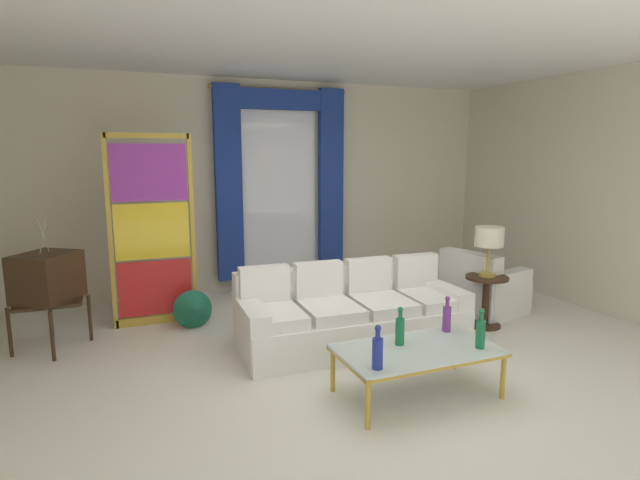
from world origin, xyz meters
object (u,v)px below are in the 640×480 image
armchair_white (482,290)px  round_side_table (486,297)px  bottle_amber_squat (400,329)px  peacock_figurine (194,311)px  couch_white_long (350,315)px  coffee_table (417,352)px  bottle_blue_decanter (481,332)px  bottle_crystal_tall (378,351)px  vintage_tv (47,279)px  table_lamp_brass (489,239)px  bottle_ruby_flask (447,317)px  stained_glass_divider (153,235)px

armchair_white → round_side_table: size_ratio=1.65×
bottle_amber_squat → peacock_figurine: (-1.37, 2.19, -0.32)m
couch_white_long → coffee_table: 1.27m
bottle_blue_decanter → armchair_white: bearing=50.0°
bottle_blue_decanter → peacock_figurine: size_ratio=0.56×
bottle_crystal_tall → peacock_figurine: 2.74m
vintage_tv → table_lamp_brass: 4.71m
bottle_amber_squat → armchair_white: size_ratio=0.33×
bottle_ruby_flask → stained_glass_divider: 3.39m
peacock_figurine → stained_glass_divider: bearing=135.7°
couch_white_long → armchair_white: (1.97, 0.32, -0.02)m
bottle_crystal_tall → stained_glass_divider: 3.25m
couch_white_long → bottle_blue_decanter: size_ratio=7.10×
round_side_table → table_lamp_brass: size_ratio=1.04×
armchair_white → table_lamp_brass: size_ratio=1.72×
bottle_ruby_flask → armchair_white: armchair_white is taller
round_side_table → table_lamp_brass: bearing=0.0°
armchair_white → stained_glass_divider: (-3.81, 1.09, 0.77)m
coffee_table → stained_glass_divider: 3.32m
coffee_table → table_lamp_brass: bearing=34.7°
coffee_table → bottle_crystal_tall: (-0.50, -0.23, 0.17)m
bottle_blue_decanter → stained_glass_divider: 3.72m
vintage_tv → table_lamp_brass: bearing=-13.9°
vintage_tv → peacock_figurine: (1.44, 0.03, -0.51)m
coffee_table → bottle_amber_squat: (-0.10, 0.12, 0.16)m
armchair_white → bottle_blue_decanter: bearing=-130.0°
bottle_amber_squat → peacock_figurine: bottle_amber_squat is taller
bottle_ruby_flask → round_side_table: size_ratio=0.55×
coffee_table → bottle_crystal_tall: bottle_crystal_tall is taller
stained_glass_divider → round_side_table: bearing=-23.6°
stained_glass_divider → peacock_figurine: size_ratio=3.67×
coffee_table → armchair_white: bearing=38.9°
coffee_table → vintage_tv: bearing=141.9°
bottle_ruby_flask → round_side_table: bearing=37.0°
coffee_table → round_side_table: (1.66, 1.15, -0.02)m
coffee_table → round_side_table: bearing=34.7°
couch_white_long → peacock_figurine: 1.79m
couch_white_long → bottle_amber_squat: (-0.09, -1.15, 0.24)m
bottle_crystal_tall → peacock_figurine: bottle_crystal_tall is taller
peacock_figurine → coffee_table: bearing=-57.7°
peacock_figurine → couch_white_long: bearing=-35.6°
armchair_white → round_side_table: armchair_white is taller
bottle_blue_decanter → vintage_tv: 4.19m
bottle_blue_decanter → bottle_ruby_flask: 0.43m
stained_glass_divider → vintage_tv: bearing=-159.2°
bottle_blue_decanter → bottle_crystal_tall: bearing=-177.6°
coffee_table → armchair_white: armchair_white is taller
vintage_tv → bottle_amber_squat: bearing=-37.6°
couch_white_long → coffee_table: size_ratio=1.81×
bottle_blue_decanter → round_side_table: bearing=48.5°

